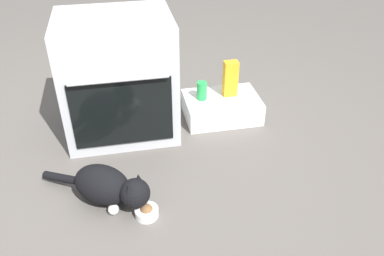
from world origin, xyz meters
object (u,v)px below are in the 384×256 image
pantry_cabinet (222,107)px  cat (108,186)px  soda_can (202,91)px  oven (119,78)px  juice_carton (230,79)px  food_bowl (147,212)px

pantry_cabinet → cat: 1.02m
pantry_cabinet → soda_can: bearing=174.3°
cat → soda_can: soda_can is taller
soda_can → oven: bearing=-176.5°
cat → juice_carton: (0.82, 0.71, 0.15)m
food_bowl → cat: bearing=144.4°
cat → food_bowl: bearing=0.0°
oven → juice_carton: (0.71, 0.05, -0.10)m
food_bowl → soda_can: soda_can is taller
pantry_cabinet → oven: bearing=-178.4°
cat → pantry_cabinet: bearing=77.6°
oven → pantry_cabinet: bearing=1.6°
pantry_cabinet → food_bowl: size_ratio=4.22×
pantry_cabinet → juice_carton: juice_carton is taller
juice_carton → soda_can: (-0.19, -0.02, -0.06)m
pantry_cabinet → juice_carton: bearing=26.1°
pantry_cabinet → cat: (-0.76, -0.68, 0.04)m
food_bowl → cat: 0.23m
food_bowl → juice_carton: (0.65, 0.83, 0.24)m
soda_can → pantry_cabinet: bearing=-5.7°
oven → food_bowl: oven is taller
cat → soda_can: 0.94m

